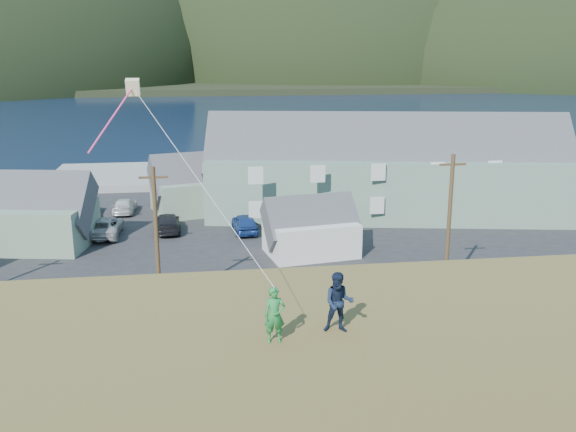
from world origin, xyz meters
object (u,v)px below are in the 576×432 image
object	(u,v)px
shed_palegreen_near	(27,214)
shed_palegreen_far	(207,184)
shed_white	(311,228)
kite_flyer_navy	(339,302)
wharf	(168,176)
kite_flyer_green	(275,315)
lodge	(386,169)

from	to	relation	value
shed_palegreen_near	shed_palegreen_far	bearing A→B (deg)	44.79
shed_white	kite_flyer_navy	bearing A→B (deg)	-108.01
wharf	shed_palegreen_far	size ratio (longest dim) A/B	2.36
shed_white	shed_palegreen_far	xyz separation A→B (m)	(-7.24, 14.16, 0.50)
shed_white	shed_palegreen_far	bearing A→B (deg)	107.63
shed_white	kite_flyer_green	size ratio (longest dim) A/B	4.82
wharf	kite_flyer_navy	distance (m)	58.82
lodge	shed_white	size ratio (longest dim) A/B	4.48
lodge	kite_flyer_navy	world-z (taller)	lodge
shed_white	kite_flyer_navy	world-z (taller)	kite_flyer_navy
kite_flyer_navy	shed_white	bearing A→B (deg)	91.69
lodge	wharf	bearing A→B (deg)	146.06
shed_palegreen_far	kite_flyer_green	xyz separation A→B (m)	(1.21, -42.67, 5.40)
kite_flyer_navy	shed_palegreen_near	bearing A→B (deg)	126.90
wharf	shed_palegreen_near	size ratio (longest dim) A/B	2.47
shed_white	kite_flyer_navy	distance (m)	29.05
wharf	shed_white	world-z (taller)	shed_white
lodge	shed_white	world-z (taller)	lodge
kite_flyer_green	shed_palegreen_near	bearing A→B (deg)	114.71
shed_palegreen_near	shed_white	size ratio (longest dim) A/B	1.44
shed_white	kite_flyer_green	xyz separation A→B (m)	(-6.03, -28.51, 5.90)
wharf	lodge	distance (m)	28.16
shed_white	kite_flyer_navy	size ratio (longest dim) A/B	4.33
shed_white	kite_flyer_green	distance (m)	29.73
wharf	lodge	size ratio (longest dim) A/B	0.79
shed_white	kite_flyer_green	world-z (taller)	kite_flyer_green
shed_white	kite_flyer_navy	xyz separation A→B (m)	(-4.23, -28.11, 5.98)
lodge	shed_palegreen_far	bearing A→B (deg)	176.60
kite_flyer_navy	kite_flyer_green	bearing A→B (deg)	-157.23
shed_palegreen_far	kite_flyer_green	bearing A→B (deg)	-103.33
wharf	kite_flyer_navy	size ratio (longest dim) A/B	15.42
shed_white	shed_palegreen_far	distance (m)	15.91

